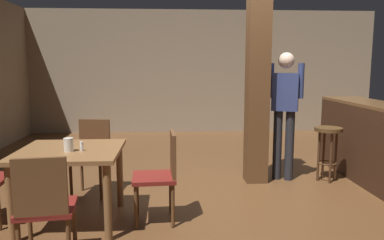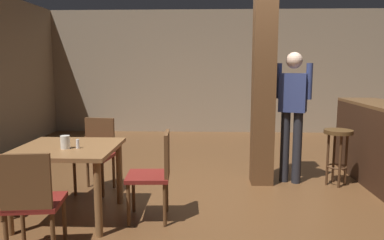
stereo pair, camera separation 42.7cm
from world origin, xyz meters
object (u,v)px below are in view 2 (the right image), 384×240
object	(u,v)px
chair_south	(32,199)
bar_stool_near	(338,143)
dining_table	(68,158)
standing_person	(292,108)
bar_counter	(378,144)
salt_shaker	(78,144)
napkin_cup	(65,142)
chair_east	(156,171)
chair_north	(97,151)

from	to	relation	value
chair_south	bar_stool_near	bearing A→B (deg)	33.39
dining_table	bar_stool_near	bearing A→B (deg)	20.91
dining_table	chair_south	bearing A→B (deg)	-88.75
bar_stool_near	standing_person	bearing A→B (deg)	169.82
standing_person	bar_counter	size ratio (longest dim) A/B	0.85
bar_stool_near	salt_shaker	bearing A→B (deg)	-156.90
napkin_cup	dining_table	bearing A→B (deg)	99.66
napkin_cup	bar_stool_near	xyz separation A→B (m)	(3.07, 1.28, -0.26)
napkin_cup	bar_stool_near	world-z (taller)	napkin_cup
salt_shaker	napkin_cup	bearing A→B (deg)	-170.63
chair_east	bar_stool_near	xyz separation A→B (m)	(2.20, 1.19, 0.05)
bar_counter	bar_stool_near	distance (m)	0.52
bar_counter	chair_east	bearing A→B (deg)	-155.77
chair_south	salt_shaker	bearing A→B (deg)	81.43
bar_counter	standing_person	bearing A→B (deg)	176.57
chair_east	napkin_cup	xyz separation A→B (m)	(-0.87, -0.09, 0.30)
chair_south	bar_counter	world-z (taller)	bar_counter
chair_east	standing_person	size ratio (longest dim) A/B	0.52
salt_shaker	chair_north	bearing A→B (deg)	96.04
chair_north	bar_stool_near	world-z (taller)	chair_north
napkin_cup	salt_shaker	size ratio (longest dim) A/B	1.44
napkin_cup	bar_counter	world-z (taller)	bar_counter
chair_south	bar_stool_near	world-z (taller)	chair_south
standing_person	salt_shaker	bearing A→B (deg)	-150.22
chair_north	bar_counter	bearing A→B (deg)	5.84
napkin_cup	bar_counter	xyz separation A→B (m)	(3.59, 1.32, -0.27)
dining_table	napkin_cup	size ratio (longest dim) A/B	7.53
bar_counter	bar_stool_near	xyz separation A→B (m)	(-0.52, -0.04, 0.02)
napkin_cup	standing_person	bearing A→B (deg)	28.96
chair_north	bar_counter	world-z (taller)	bar_counter
chair_north	bar_counter	distance (m)	3.59
chair_east	bar_counter	bearing A→B (deg)	24.23
chair_south	napkin_cup	xyz separation A→B (m)	(-0.00, 0.74, 0.30)
standing_person	chair_south	bearing A→B (deg)	-139.58
salt_shaker	standing_person	world-z (taller)	standing_person
salt_shaker	bar_counter	bearing A→B (deg)	20.46
chair_south	chair_east	distance (m)	1.20
bar_stool_near	bar_counter	bearing A→B (deg)	4.09
chair_south	standing_person	xyz separation A→B (m)	(2.49, 2.12, 0.50)
chair_north	dining_table	bearing A→B (deg)	-92.33
standing_person	bar_stool_near	xyz separation A→B (m)	(0.57, -0.10, -0.45)
chair_east	chair_south	bearing A→B (deg)	-136.10
dining_table	salt_shaker	xyz separation A→B (m)	(0.13, -0.08, 0.16)
salt_shaker	chair_south	bearing A→B (deg)	-98.57
dining_table	standing_person	distance (m)	2.85
chair_south	standing_person	distance (m)	3.31
chair_north	napkin_cup	bearing A→B (deg)	-91.07
chair_south	bar_counter	distance (m)	4.14
chair_east	salt_shaker	xyz separation A→B (m)	(-0.75, -0.07, 0.28)
chair_south	standing_person	bearing A→B (deg)	40.42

